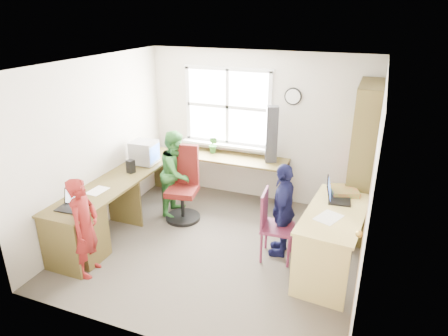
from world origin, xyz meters
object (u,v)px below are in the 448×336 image
l_desk (119,209)px  potted_plant (213,145)px  bookshelf (361,164)px  wooden_chair (272,223)px  cd_tower (272,134)px  laptop_left (72,204)px  person_red (85,227)px  person_green (177,173)px  crt_monitor (144,152)px  person_navy (283,210)px  swivel_chair (183,188)px  laptop_right (335,195)px  right_desk (334,228)px

l_desk → potted_plant: bearing=70.4°
l_desk → bookshelf: bookshelf is taller
wooden_chair → cd_tower: size_ratio=1.04×
wooden_chair → cd_tower: bearing=101.5°
potted_plant → laptop_left: bearing=-109.2°
person_red → person_green: bearing=-20.3°
l_desk → wooden_chair: 2.06m
bookshelf → crt_monitor: bearing=-170.6°
person_navy → crt_monitor: bearing=-106.6°
swivel_chair → potted_plant: 0.99m
l_desk → wooden_chair: wooden_chair is taller
laptop_left → laptop_right: 3.18m
cd_tower → person_green: bearing=-168.8°
bookshelf → cd_tower: bearing=168.0°
wooden_chair → cd_tower: (-0.42, 1.41, 0.69)m
right_desk → crt_monitor: bearing=173.1°
potted_plant → person_navy: 1.99m
person_red → potted_plant: bearing=-23.9°
crt_monitor → swivel_chair: bearing=-8.3°
wooden_chair → cd_tower: 1.63m
wooden_chair → laptop_left: (-2.23, -0.96, 0.31)m
swivel_chair → person_red: bearing=-114.8°
crt_monitor → laptop_right: crt_monitor is taller
swivel_chair → laptop_right: 2.24m
cd_tower → person_navy: (0.51, -1.27, -0.57)m
l_desk → person_navy: (2.12, 0.49, 0.16)m
bookshelf → right_desk: bearing=-99.3°
bookshelf → person_green: bookshelf is taller
potted_plant → person_red: 2.62m
bookshelf → cd_tower: size_ratio=2.40×
person_red → person_navy: size_ratio=0.99×
l_desk → crt_monitor: bearing=99.7°
l_desk → potted_plant: 1.94m
bookshelf → cd_tower: (-1.35, 0.29, 0.19)m
laptop_right → cd_tower: 1.60m
swivel_chair → person_red: 1.72m
cd_tower → person_navy: cd_tower is taller
right_desk → potted_plant: 2.60m
bookshelf → crt_monitor: bookshelf is taller
wooden_chair → person_red: bearing=-155.4°
right_desk → laptop_left: bearing=-157.2°
l_desk → bookshelf: bearing=26.4°
person_red → person_green: size_ratio=0.94×
swivel_chair → potted_plant: (0.11, 0.89, 0.41)m
laptop_left → person_navy: size_ratio=0.25×
l_desk → person_navy: bearing=12.9°
person_green → person_navy: (1.77, -0.52, -0.04)m
swivel_chair → person_green: size_ratio=0.85×
person_red → cd_tower: bearing=-42.8°
l_desk → person_navy: size_ratio=2.38×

